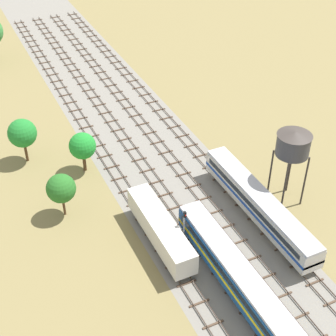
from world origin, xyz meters
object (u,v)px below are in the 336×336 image
object	(u,v)px
signal_post_nearest	(184,225)
passenger_coach_left_nearest	(236,275)
passenger_coach_centre_near	(259,203)
water_tower	(293,144)
freight_boxcar_far_left_mid	(160,229)

from	to	relation	value
signal_post_nearest	passenger_coach_left_nearest	bearing A→B (deg)	-75.13
passenger_coach_centre_near	water_tower	size ratio (longest dim) A/B	2.02
freight_boxcar_far_left_mid	passenger_coach_centre_near	bearing A→B (deg)	-5.49
water_tower	freight_boxcar_far_left_mid	bearing A→B (deg)	-178.97
passenger_coach_centre_near	signal_post_nearest	world-z (taller)	signal_post_nearest
passenger_coach_left_nearest	signal_post_nearest	world-z (taller)	signal_post_nearest
passenger_coach_centre_near	water_tower	bearing A→B (deg)	16.64
passenger_coach_centre_near	signal_post_nearest	distance (m)	10.90
water_tower	passenger_coach_left_nearest	bearing A→B (deg)	-143.30
passenger_coach_left_nearest	water_tower	distance (m)	18.54
freight_boxcar_far_left_mid	signal_post_nearest	bearing A→B (deg)	-41.40
freight_boxcar_far_left_mid	passenger_coach_left_nearest	bearing A→B (deg)	-66.74
passenger_coach_left_nearest	signal_post_nearest	bearing A→B (deg)	104.87
passenger_coach_centre_near	passenger_coach_left_nearest	bearing A→B (deg)	-134.51
passenger_coach_left_nearest	water_tower	xyz separation A→B (m)	(13.93, 10.38, 6.47)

